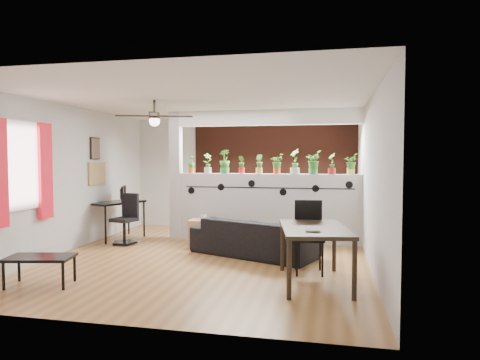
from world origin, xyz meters
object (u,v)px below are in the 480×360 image
(potted_plant_9, at_px, (351,163))
(computer_desk, at_px, (118,205))
(potted_plant_2, at_px, (225,161))
(potted_plant_8, at_px, (332,163))
(potted_plant_3, at_px, (242,164))
(potted_plant_6, at_px, (295,161))
(potted_plant_1, at_px, (208,163))
(folding_chair, at_px, (309,230))
(potted_plant_5, at_px, (277,163))
(cup, at_px, (203,217))
(dining_table, at_px, (314,233))
(potted_plant_0, at_px, (191,164))
(potted_plant_7, at_px, (313,162))
(ceiling_fan, at_px, (154,118))
(potted_plant_4, at_px, (259,163))
(sofa, at_px, (253,238))
(cube_shelf, at_px, (201,233))
(office_chair, at_px, (126,222))
(coffee_table, at_px, (40,259))

(potted_plant_9, distance_m, computer_desk, 4.72)
(potted_plant_2, height_order, potted_plant_8, potted_plant_2)
(potted_plant_3, bearing_deg, potted_plant_6, -0.00)
(potted_plant_1, height_order, folding_chair, potted_plant_1)
(potted_plant_5, height_order, cup, potted_plant_5)
(computer_desk, height_order, dining_table, computer_desk)
(potted_plant_0, height_order, potted_plant_7, potted_plant_7)
(cup, xyz_separation_m, folding_chair, (2.05, -1.47, 0.07))
(ceiling_fan, distance_m, dining_table, 3.20)
(potted_plant_4, bearing_deg, potted_plant_1, 180.00)
(ceiling_fan, height_order, potted_plant_4, ceiling_fan)
(sofa, relative_size, cube_shelf, 4.14)
(office_chair, bearing_deg, potted_plant_7, 12.35)
(potted_plant_9, height_order, folding_chair, potted_plant_9)
(ceiling_fan, relative_size, potted_plant_0, 3.28)
(potted_plant_2, distance_m, potted_plant_6, 1.40)
(cube_shelf, bearing_deg, potted_plant_1, 91.09)
(potted_plant_6, xyz_separation_m, sofa, (-0.60, -1.20, -1.31))
(potted_plant_2, xyz_separation_m, office_chair, (-1.77, -0.77, -1.18))
(potted_plant_3, distance_m, potted_plant_7, 1.41)
(sofa, xyz_separation_m, folding_chair, (0.97, -0.87, 0.32))
(cup, bearing_deg, coffee_table, -114.92)
(potted_plant_3, height_order, potted_plant_4, potted_plant_4)
(potted_plant_4, distance_m, cube_shelf, 1.77)
(potted_plant_6, bearing_deg, coffee_table, -130.82)
(cube_shelf, height_order, office_chair, office_chair)
(potted_plant_7, bearing_deg, potted_plant_0, 180.00)
(ceiling_fan, xyz_separation_m, cup, (0.45, 1.19, -1.77))
(cube_shelf, bearing_deg, sofa, -29.46)
(sofa, bearing_deg, office_chair, 12.14)
(potted_plant_8, bearing_deg, office_chair, -168.74)
(potted_plant_1, height_order, cup, potted_plant_1)
(potted_plant_0, distance_m, folding_chair, 3.36)
(potted_plant_4, relative_size, coffee_table, 0.42)
(computer_desk, height_order, coffee_table, computer_desk)
(potted_plant_8, bearing_deg, cup, -165.62)
(potted_plant_4, height_order, coffee_table, potted_plant_4)
(potted_plant_7, relative_size, potted_plant_8, 1.13)
(potted_plant_3, bearing_deg, coffee_table, -119.33)
(dining_table, bearing_deg, potted_plant_9, 77.81)
(ceiling_fan, bearing_deg, sofa, 21.33)
(potted_plant_1, distance_m, folding_chair, 3.12)
(potted_plant_8, bearing_deg, potted_plant_5, 180.00)
(potted_plant_8, relative_size, potted_plant_9, 1.01)
(sofa, bearing_deg, potted_plant_6, -94.79)
(potted_plant_9, bearing_deg, potted_plant_2, -180.00)
(dining_table, xyz_separation_m, folding_chair, (-0.10, 0.60, -0.06))
(ceiling_fan, bearing_deg, potted_plant_7, 36.00)
(ceiling_fan, xyz_separation_m, sofa, (1.53, 0.60, -2.02))
(ceiling_fan, xyz_separation_m, potted_plant_7, (2.48, 1.80, -0.72))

